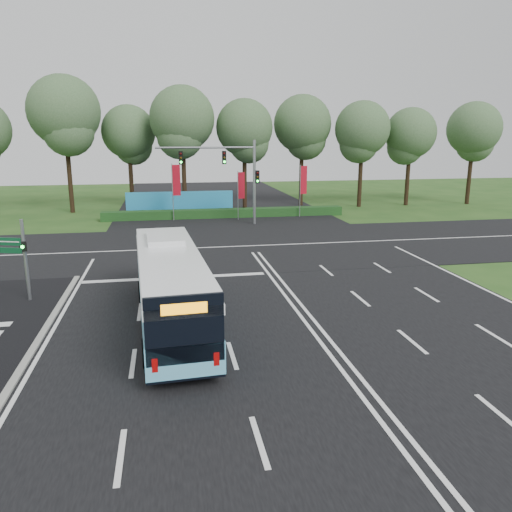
{
  "coord_description": "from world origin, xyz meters",
  "views": [
    {
      "loc": [
        -5.3,
        -20.62,
        7.34
      ],
      "look_at": [
        -1.21,
        2.0,
        1.78
      ],
      "focal_mm": 35.0,
      "sensor_mm": 36.0,
      "label": 1
    }
  ],
  "objects": [
    {
      "name": "ground",
      "position": [
        0.0,
        0.0,
        0.0
      ],
      "size": [
        120.0,
        120.0,
        0.0
      ],
      "primitive_type": "plane",
      "color": "#224918",
      "rests_on": "ground"
    },
    {
      "name": "banner_flag_mid",
      "position": [
        1.19,
        22.92,
        2.83
      ],
      "size": [
        0.64,
        0.11,
        4.32
      ],
      "rotation": [
        0.0,
        0.0,
        0.09
      ],
      "color": "gray",
      "rests_on": "ground"
    },
    {
      "name": "road_cross",
      "position": [
        0.0,
        12.0,
        0.03
      ],
      "size": [
        120.0,
        14.0,
        0.05
      ],
      "primitive_type": "cube",
      "color": "black",
      "rests_on": "ground"
    },
    {
      "name": "city_bus",
      "position": [
        -5.28,
        -1.7,
        1.62
      ],
      "size": [
        3.03,
        11.31,
        3.21
      ],
      "rotation": [
        0.0,
        0.0,
        0.06
      ],
      "color": "#5FB9DD",
      "rests_on": "ground"
    },
    {
      "name": "hedge",
      "position": [
        0.0,
        24.5,
        0.4
      ],
      "size": [
        22.0,
        1.2,
        0.8
      ],
      "primitive_type": "cube",
      "color": "#163914",
      "rests_on": "ground"
    },
    {
      "name": "traffic_light_gantry",
      "position": [
        0.21,
        20.5,
        4.66
      ],
      "size": [
        8.41,
        0.28,
        7.0
      ],
      "color": "gray",
      "rests_on": "ground"
    },
    {
      "name": "road_main",
      "position": [
        0.0,
        0.0,
        0.02
      ],
      "size": [
        20.0,
        120.0,
        0.04
      ],
      "primitive_type": "cube",
      "color": "black",
      "rests_on": "ground"
    },
    {
      "name": "blue_hoarding",
      "position": [
        -4.0,
        27.0,
        1.1
      ],
      "size": [
        10.0,
        0.3,
        2.2
      ],
      "primitive_type": "cube",
      "color": "#2287BB",
      "rests_on": "ground"
    },
    {
      "name": "banner_flag_right",
      "position": [
        7.05,
        23.7,
        3.1
      ],
      "size": [
        0.69,
        0.19,
        4.77
      ],
      "rotation": [
        0.0,
        0.0,
        0.2
      ],
      "color": "gray",
      "rests_on": "ground"
    },
    {
      "name": "eucalyptus_row",
      "position": [
        1.58,
        30.18,
        8.38
      ],
      "size": [
        54.6,
        9.23,
        12.92
      ],
      "color": "black",
      "rests_on": "ground"
    },
    {
      "name": "banner_flag_left",
      "position": [
        -4.45,
        23.67,
        3.24
      ],
      "size": [
        0.74,
        0.08,
        4.99
      ],
      "rotation": [
        0.0,
        0.0,
        -0.02
      ],
      "color": "gray",
      "rests_on": "ground"
    },
    {
      "name": "kerb_strip",
      "position": [
        -10.1,
        -3.0,
        0.06
      ],
      "size": [
        0.25,
        18.0,
        0.12
      ],
      "primitive_type": "cube",
      "color": "gray",
      "rests_on": "ground"
    },
    {
      "name": "pedestrian_signal",
      "position": [
        -11.59,
        2.42,
        2.06
      ],
      "size": [
        0.34,
        0.43,
        3.77
      ],
      "rotation": [
        0.0,
        0.0,
        0.26
      ],
      "color": "gray",
      "rests_on": "ground"
    }
  ]
}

